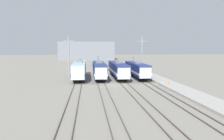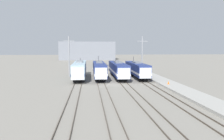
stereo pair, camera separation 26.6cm
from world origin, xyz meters
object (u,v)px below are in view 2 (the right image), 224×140
(locomotive_center_left, at_px, (99,70))
(catenary_tower_left, at_px, (69,56))
(traffic_cone, at_px, (168,82))
(catenary_tower_right, at_px, (142,55))
(locomotive_far_right, at_px, (137,69))
(locomotive_center_right, at_px, (118,69))
(locomotive_far_left, at_px, (80,70))

(locomotive_center_left, bearing_deg, catenary_tower_left, 151.59)
(catenary_tower_left, relative_size, traffic_cone, 15.52)
(traffic_cone, bearing_deg, catenary_tower_right, 94.25)
(locomotive_far_right, xyz_separation_m, traffic_cone, (3.37, -13.01, -1.31))
(locomotive_center_right, bearing_deg, catenary_tower_right, 26.56)
(locomotive_far_right, distance_m, traffic_cone, 13.50)
(locomotive_far_left, relative_size, catenary_tower_right, 1.82)
(locomotive_far_left, relative_size, traffic_cone, 28.31)
(catenary_tower_left, height_order, traffic_cone, catenary_tower_left)
(traffic_cone, bearing_deg, locomotive_center_right, 121.83)
(locomotive_center_left, height_order, traffic_cone, locomotive_center_left)
(catenary_tower_left, bearing_deg, locomotive_far_left, -52.53)
(locomotive_center_left, distance_m, catenary_tower_right, 12.77)
(catenary_tower_left, bearing_deg, traffic_cone, -38.98)
(locomotive_far_right, height_order, catenary_tower_right, catenary_tower_right)
(locomotive_center_left, bearing_deg, locomotive_center_right, 7.65)
(locomotive_far_left, height_order, locomotive_center_left, locomotive_center_left)
(locomotive_center_left, height_order, locomotive_far_right, locomotive_center_left)
(traffic_cone, bearing_deg, catenary_tower_left, 141.02)
(locomotive_center_left, relative_size, catenary_tower_left, 1.67)
(catenary_tower_left, bearing_deg, locomotive_far_right, -11.65)
(locomotive_far_right, relative_size, catenary_tower_right, 1.72)
(locomotive_center_right, bearing_deg, traffic_cone, -58.17)
(locomotive_far_right, bearing_deg, locomotive_center_left, -176.59)
(locomotive_far_right, height_order, catenary_tower_left, catenary_tower_left)
(catenary_tower_left, distance_m, catenary_tower_right, 19.19)
(locomotive_far_left, xyz_separation_m, locomotive_center_left, (4.75, -0.43, -0.05))
(catenary_tower_right, height_order, traffic_cone, catenary_tower_right)
(locomotive_center_right, relative_size, traffic_cone, 28.82)
(locomotive_far_right, bearing_deg, locomotive_far_left, -179.47)
(catenary_tower_left, xyz_separation_m, traffic_cone, (20.42, -16.53, -4.68))
(locomotive_center_left, relative_size, locomotive_far_right, 0.97)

